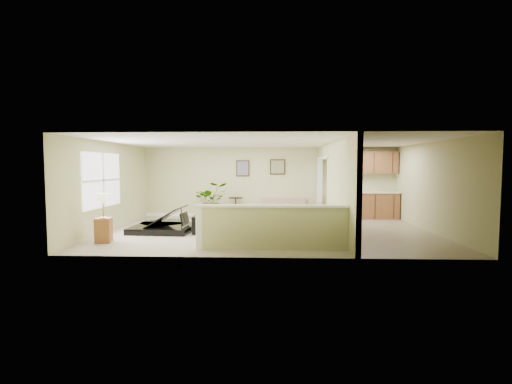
{
  "coord_description": "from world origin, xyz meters",
  "views": [
    {
      "loc": [
        0.08,
        -10.3,
        1.83
      ],
      "look_at": [
        -0.37,
        0.4,
        1.08
      ],
      "focal_mm": 26.0,
      "sensor_mm": 36.0,
      "label": 1
    }
  ],
  "objects_px": {
    "piano": "(163,208)",
    "loveseat": "(283,209)",
    "lamp_stand": "(103,222)",
    "piano_bench": "(201,224)",
    "palm_plant": "(211,201)",
    "accent_table": "(236,205)",
    "small_plant": "(310,214)"
  },
  "relations": [
    {
      "from": "accent_table",
      "to": "small_plant",
      "type": "bearing_deg",
      "value": -7.71
    },
    {
      "from": "loveseat",
      "to": "accent_table",
      "type": "height_order",
      "value": "loveseat"
    },
    {
      "from": "loveseat",
      "to": "lamp_stand",
      "type": "bearing_deg",
      "value": -134.73
    },
    {
      "from": "palm_plant",
      "to": "piano",
      "type": "bearing_deg",
      "value": -113.03
    },
    {
      "from": "piano_bench",
      "to": "loveseat",
      "type": "height_order",
      "value": "loveseat"
    },
    {
      "from": "palm_plant",
      "to": "lamp_stand",
      "type": "relative_size",
      "value": 1.23
    },
    {
      "from": "piano",
      "to": "loveseat",
      "type": "xyz_separation_m",
      "value": [
        3.48,
        2.59,
        -0.3
      ]
    },
    {
      "from": "piano_bench",
      "to": "palm_plant",
      "type": "bearing_deg",
      "value": 93.27
    },
    {
      "from": "lamp_stand",
      "to": "palm_plant",
      "type": "bearing_deg",
      "value": 64.51
    },
    {
      "from": "small_plant",
      "to": "loveseat",
      "type": "bearing_deg",
      "value": 161.26
    },
    {
      "from": "piano_bench",
      "to": "palm_plant",
      "type": "distance_m",
      "value": 2.67
    },
    {
      "from": "accent_table",
      "to": "piano",
      "type": "bearing_deg",
      "value": -124.69
    },
    {
      "from": "lamp_stand",
      "to": "small_plant",
      "type": "bearing_deg",
      "value": 36.85
    },
    {
      "from": "piano",
      "to": "accent_table",
      "type": "height_order",
      "value": "piano"
    },
    {
      "from": "piano_bench",
      "to": "loveseat",
      "type": "bearing_deg",
      "value": 51.1
    },
    {
      "from": "palm_plant",
      "to": "piano_bench",
      "type": "bearing_deg",
      "value": -86.73
    },
    {
      "from": "piano",
      "to": "palm_plant",
      "type": "bearing_deg",
      "value": 70.04
    },
    {
      "from": "piano",
      "to": "palm_plant",
      "type": "relative_size",
      "value": 1.44
    },
    {
      "from": "lamp_stand",
      "to": "piano",
      "type": "bearing_deg",
      "value": 61.29
    },
    {
      "from": "accent_table",
      "to": "loveseat",
      "type": "bearing_deg",
      "value": -1.38
    },
    {
      "from": "accent_table",
      "to": "piano_bench",
      "type": "bearing_deg",
      "value": -103.01
    },
    {
      "from": "accent_table",
      "to": "lamp_stand",
      "type": "xyz_separation_m",
      "value": [
        -2.75,
        -4.33,
        0.03
      ]
    },
    {
      "from": "loveseat",
      "to": "palm_plant",
      "type": "bearing_deg",
      "value": -173.0
    },
    {
      "from": "small_plant",
      "to": "lamp_stand",
      "type": "xyz_separation_m",
      "value": [
        -5.32,
        -3.99,
        0.29
      ]
    },
    {
      "from": "accent_table",
      "to": "small_plant",
      "type": "relative_size",
      "value": 1.49
    },
    {
      "from": "piano",
      "to": "loveseat",
      "type": "height_order",
      "value": "piano"
    },
    {
      "from": "loveseat",
      "to": "small_plant",
      "type": "xyz_separation_m",
      "value": [
        0.91,
        -0.31,
        -0.14
      ]
    },
    {
      "from": "accent_table",
      "to": "small_plant",
      "type": "distance_m",
      "value": 2.6
    },
    {
      "from": "piano_bench",
      "to": "accent_table",
      "type": "bearing_deg",
      "value": 76.99
    },
    {
      "from": "piano",
      "to": "accent_table",
      "type": "relative_size",
      "value": 2.84
    },
    {
      "from": "piano",
      "to": "palm_plant",
      "type": "xyz_separation_m",
      "value": [
        0.99,
        2.33,
        -0.02
      ]
    },
    {
      "from": "piano",
      "to": "lamp_stand",
      "type": "xyz_separation_m",
      "value": [
        -0.93,
        -1.7,
        -0.15
      ]
    }
  ]
}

